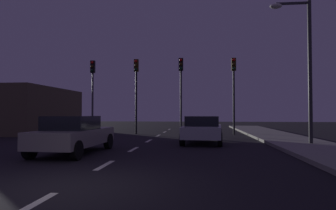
{
  "coord_description": "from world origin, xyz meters",
  "views": [
    {
      "loc": [
        2.73,
        -5.8,
        1.52
      ],
      "look_at": [
        0.57,
        14.83,
        2.08
      ],
      "focal_mm": 31.67,
      "sensor_mm": 36.0,
      "label": 1
    }
  ],
  "objects_px": {
    "traffic_signal_center_right": "(181,81)",
    "car_stopped_ahead": "(203,129)",
    "traffic_signal_center_left": "(136,82)",
    "traffic_signal_far_right": "(234,81)",
    "traffic_signal_far_left": "(93,83)",
    "car_adjacent_lane": "(74,134)",
    "street_lamp_right": "(303,58)"
  },
  "relations": [
    {
      "from": "traffic_signal_center_right",
      "to": "traffic_signal_far_right",
      "type": "relative_size",
      "value": 1.01
    },
    {
      "from": "street_lamp_right",
      "to": "traffic_signal_far_left",
      "type": "bearing_deg",
      "value": 150.76
    },
    {
      "from": "traffic_signal_center_left",
      "to": "car_adjacent_lane",
      "type": "xyz_separation_m",
      "value": [
        -0.15,
        -10.44,
        -3.06
      ]
    },
    {
      "from": "traffic_signal_far_left",
      "to": "traffic_signal_far_right",
      "type": "bearing_deg",
      "value": 0.0
    },
    {
      "from": "street_lamp_right",
      "to": "traffic_signal_center_right",
      "type": "bearing_deg",
      "value": 130.6
    },
    {
      "from": "traffic_signal_far_left",
      "to": "car_stopped_ahead",
      "type": "distance_m",
      "value": 10.45
    },
    {
      "from": "traffic_signal_far_left",
      "to": "car_adjacent_lane",
      "type": "height_order",
      "value": "traffic_signal_far_left"
    },
    {
      "from": "traffic_signal_far_right",
      "to": "car_adjacent_lane",
      "type": "bearing_deg",
      "value": -124.4
    },
    {
      "from": "traffic_signal_center_right",
      "to": "car_stopped_ahead",
      "type": "xyz_separation_m",
      "value": [
        1.47,
        -5.97,
        -3.09
      ]
    },
    {
      "from": "car_adjacent_lane",
      "to": "car_stopped_ahead",
      "type": "bearing_deg",
      "value": 42.45
    },
    {
      "from": "traffic_signal_far_left",
      "to": "car_adjacent_lane",
      "type": "bearing_deg",
      "value": -73.27
    },
    {
      "from": "traffic_signal_center_left",
      "to": "car_stopped_ahead",
      "type": "relative_size",
      "value": 1.23
    },
    {
      "from": "traffic_signal_center_right",
      "to": "street_lamp_right",
      "type": "distance_m",
      "value": 9.3
    },
    {
      "from": "traffic_signal_far_right",
      "to": "traffic_signal_far_left",
      "type": "bearing_deg",
      "value": -180.0
    },
    {
      "from": "traffic_signal_center_left",
      "to": "car_stopped_ahead",
      "type": "distance_m",
      "value": 8.22
    },
    {
      "from": "street_lamp_right",
      "to": "traffic_signal_center_left",
      "type": "bearing_deg",
      "value": 142.86
    },
    {
      "from": "traffic_signal_far_left",
      "to": "traffic_signal_far_right",
      "type": "relative_size",
      "value": 1.0
    },
    {
      "from": "traffic_signal_far_left",
      "to": "traffic_signal_center_right",
      "type": "relative_size",
      "value": 0.99
    },
    {
      "from": "street_lamp_right",
      "to": "car_adjacent_lane",
      "type": "bearing_deg",
      "value": -160.36
    },
    {
      "from": "traffic_signal_center_right",
      "to": "car_stopped_ahead",
      "type": "relative_size",
      "value": 1.24
    },
    {
      "from": "car_stopped_ahead",
      "to": "car_adjacent_lane",
      "type": "bearing_deg",
      "value": -137.55
    },
    {
      "from": "traffic_signal_center_right",
      "to": "street_lamp_right",
      "type": "relative_size",
      "value": 0.82
    },
    {
      "from": "car_stopped_ahead",
      "to": "street_lamp_right",
      "type": "xyz_separation_m",
      "value": [
        4.58,
        -1.09,
        3.36
      ]
    },
    {
      "from": "traffic_signal_far_left",
      "to": "street_lamp_right",
      "type": "xyz_separation_m",
      "value": [
        12.61,
        -7.06,
        0.31
      ]
    },
    {
      "from": "traffic_signal_far_left",
      "to": "traffic_signal_center_left",
      "type": "xyz_separation_m",
      "value": [
        3.29,
        0.0,
        0.02
      ]
    },
    {
      "from": "traffic_signal_center_left",
      "to": "traffic_signal_far_right",
      "type": "height_order",
      "value": "traffic_signal_center_left"
    },
    {
      "from": "traffic_signal_far_left",
      "to": "traffic_signal_center_right",
      "type": "bearing_deg",
      "value": 0.0
    },
    {
      "from": "traffic_signal_far_left",
      "to": "traffic_signal_center_left",
      "type": "bearing_deg",
      "value": 0.0
    },
    {
      "from": "traffic_signal_center_left",
      "to": "traffic_signal_center_right",
      "type": "bearing_deg",
      "value": 0.0
    },
    {
      "from": "traffic_signal_center_left",
      "to": "traffic_signal_far_right",
      "type": "relative_size",
      "value": 1.01
    },
    {
      "from": "traffic_signal_far_left",
      "to": "traffic_signal_far_right",
      "type": "distance_m",
      "value": 10.29
    },
    {
      "from": "traffic_signal_center_right",
      "to": "car_stopped_ahead",
      "type": "distance_m",
      "value": 6.88
    }
  ]
}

